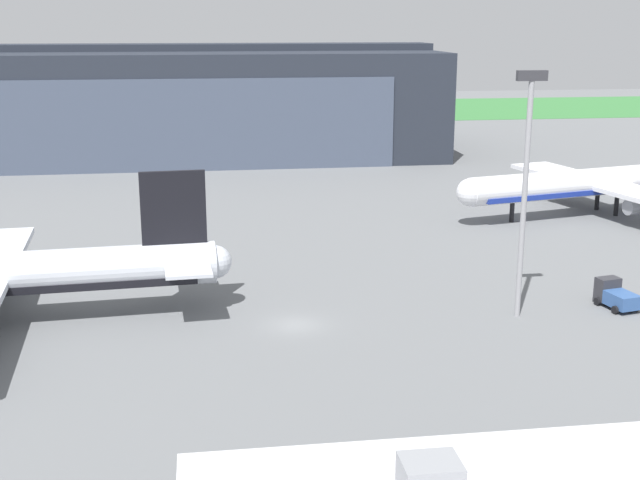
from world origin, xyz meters
TOP-DOWN VIEW (x-y plane):
  - ground_plane at (0.00, 0.00)m, footprint 440.00×440.00m
  - grass_field_strip at (0.00, 162.95)m, footprint 440.00×56.00m
  - maintenance_hangar at (-8.87, 92.05)m, footprint 88.11×39.01m
  - airliner_far_left at (42.31, 34.36)m, footprint 39.12×32.58m
  - fuel_bowser at (27.39, 0.43)m, footprint 2.94×4.16m
  - apron_light_mast at (18.37, -0.46)m, footprint 2.40×0.50m

SIDE VIEW (x-z plane):
  - ground_plane at x=0.00m, z-range 0.00..0.00m
  - grass_field_strip at x=0.00m, z-range 0.00..0.08m
  - fuel_bowser at x=27.39m, z-range -0.09..2.22m
  - airliner_far_left at x=42.31m, z-range -1.87..9.81m
  - maintenance_hangar at x=-8.87m, z-range -0.46..19.15m
  - apron_light_mast at x=18.37m, z-range 1.65..21.58m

